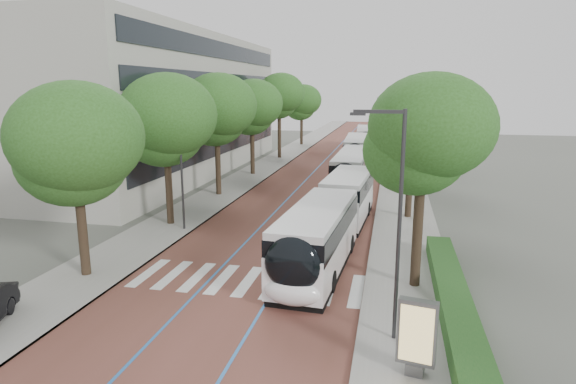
% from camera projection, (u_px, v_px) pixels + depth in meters
% --- Properties ---
extents(ground, '(160.00, 160.00, 0.00)m').
position_uv_depth(ground, '(237.00, 290.00, 21.32)').
color(ground, '#51544C').
rests_on(ground, ground).
extents(road, '(11.00, 140.00, 0.02)m').
position_uv_depth(road, '(338.00, 160.00, 59.51)').
color(road, brown).
rests_on(road, ground).
extents(sidewalk_left, '(4.00, 140.00, 0.12)m').
position_uv_depth(sidewalk_left, '(279.00, 158.00, 61.06)').
color(sidewalk_left, gray).
rests_on(sidewalk_left, ground).
extents(sidewalk_right, '(4.00, 140.00, 0.12)m').
position_uv_depth(sidewalk_right, '(400.00, 162.00, 57.94)').
color(sidewalk_right, gray).
rests_on(sidewalk_right, ground).
extents(kerb_left, '(0.20, 140.00, 0.14)m').
position_uv_depth(kerb_left, '(294.00, 158.00, 60.67)').
color(kerb_left, gray).
rests_on(kerb_left, ground).
extents(kerb_right, '(0.20, 140.00, 0.14)m').
position_uv_depth(kerb_right, '(384.00, 161.00, 58.34)').
color(kerb_right, gray).
rests_on(kerb_right, ground).
extents(zebra_crossing, '(10.55, 3.60, 0.01)m').
position_uv_depth(zebra_crossing, '(248.00, 281.00, 22.23)').
color(zebra_crossing, silver).
rests_on(zebra_crossing, ground).
extents(lane_line_left, '(0.12, 126.00, 0.01)m').
position_uv_depth(lane_line_left, '(326.00, 160.00, 59.84)').
color(lane_line_left, '#2262AE').
rests_on(lane_line_left, road).
extents(lane_line_right, '(0.12, 126.00, 0.01)m').
position_uv_depth(lane_line_right, '(351.00, 160.00, 59.18)').
color(lane_line_right, '#2262AE').
rests_on(lane_line_right, road).
extents(office_building, '(18.11, 40.00, 14.00)m').
position_uv_depth(office_building, '(143.00, 105.00, 50.62)').
color(office_building, '#98968D').
rests_on(office_building, ground).
extents(hedge, '(1.20, 14.00, 0.80)m').
position_uv_depth(hedge, '(453.00, 298.00, 19.32)').
color(hedge, '#19491B').
rests_on(hedge, sidewalk_right).
extents(streetlight_near, '(1.82, 0.20, 8.00)m').
position_uv_depth(streetlight_near, '(395.00, 209.00, 16.06)').
color(streetlight_near, '#303032').
rests_on(streetlight_near, sidewalk_right).
extents(streetlight_far, '(1.82, 0.20, 8.00)m').
position_uv_depth(streetlight_far, '(395.00, 136.00, 39.93)').
color(streetlight_far, '#303032').
rests_on(streetlight_far, sidewalk_right).
extents(lamp_post_left, '(0.14, 0.14, 8.00)m').
position_uv_depth(lamp_post_left, '(181.00, 166.00, 29.35)').
color(lamp_post_left, '#303032').
rests_on(lamp_post_left, sidewalk_left).
extents(trees_left, '(6.10, 60.73, 10.01)m').
position_uv_depth(trees_left, '(239.00, 112.00, 44.24)').
color(trees_left, black).
rests_on(trees_left, ground).
extents(trees_right, '(5.90, 47.10, 8.84)m').
position_uv_depth(trees_right, '(409.00, 123.00, 38.77)').
color(trees_right, black).
rests_on(trees_right, ground).
extents(lead_bus, '(3.64, 18.52, 3.20)m').
position_uv_depth(lead_bus, '(332.00, 219.00, 26.79)').
color(lead_bus, black).
rests_on(lead_bus, ground).
extents(bus_queued_0, '(2.65, 12.42, 3.20)m').
position_uv_depth(bus_queued_0, '(351.00, 171.00, 42.35)').
color(bus_queued_0, white).
rests_on(bus_queued_0, ground).
extents(bus_queued_1, '(3.00, 12.49, 3.20)m').
position_uv_depth(bus_queued_1, '(356.00, 151.00, 55.51)').
color(bus_queued_1, white).
rests_on(bus_queued_1, ground).
extents(bus_queued_2, '(3.25, 12.52, 3.20)m').
position_uv_depth(bus_queued_2, '(366.00, 139.00, 68.45)').
color(bus_queued_2, white).
rests_on(bus_queued_2, ground).
extents(ad_panel, '(1.21, 0.55, 2.44)m').
position_uv_depth(ad_panel, '(417.00, 336.00, 14.59)').
color(ad_panel, '#59595B').
rests_on(ad_panel, sidewalk_right).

